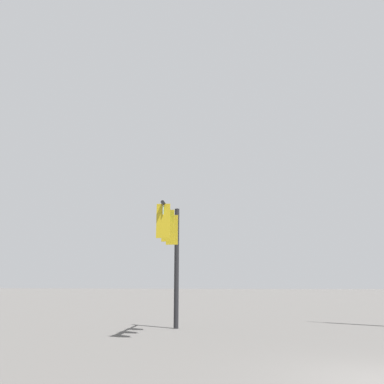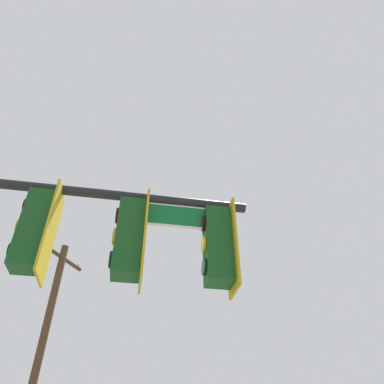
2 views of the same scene
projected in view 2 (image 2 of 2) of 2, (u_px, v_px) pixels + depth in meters
name	position (u px, v px, depth m)	size (l,w,h in m)	color
signal_pole_near	(52.00, 261.00, 4.51)	(4.39, 0.89, 5.53)	black
utility_pole	(38.00, 362.00, 14.50)	(1.26, 2.50, 10.57)	#47331E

